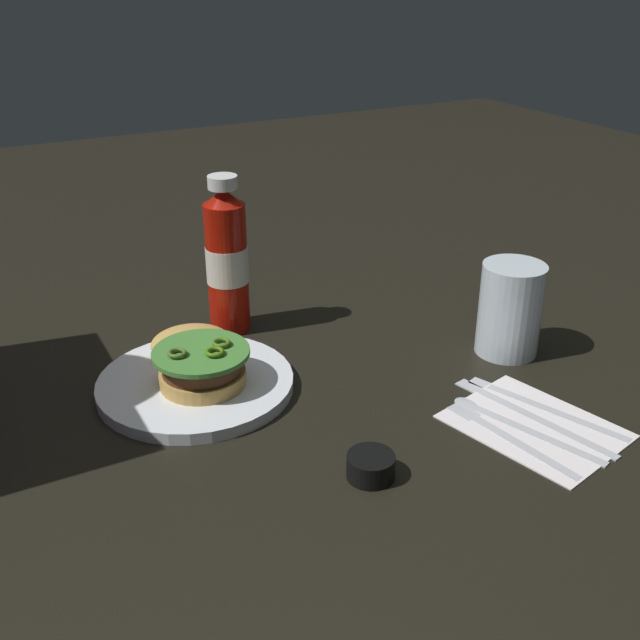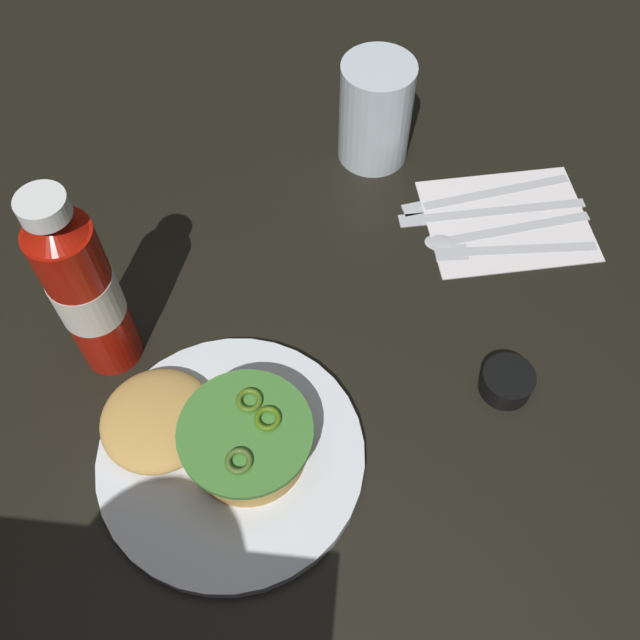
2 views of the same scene
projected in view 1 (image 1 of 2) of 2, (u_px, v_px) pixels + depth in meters
name	position (u px, v px, depth m)	size (l,w,h in m)	color
ground_plane	(314.00, 366.00, 1.00)	(3.00, 3.00, 0.00)	black
dinner_plate	(196.00, 384.00, 0.94)	(0.24, 0.24, 0.02)	white
burger_sandwich	(198.00, 357.00, 0.95)	(0.20, 0.13, 0.05)	tan
ketchup_bottle	(227.00, 260.00, 1.05)	(0.06, 0.06, 0.22)	#A71408
water_glass	(510.00, 309.00, 1.01)	(0.08, 0.08, 0.13)	silver
condiment_cup	(371.00, 466.00, 0.78)	(0.05, 0.05, 0.03)	black
napkin	(535.00, 426.00, 0.87)	(0.18, 0.14, 0.00)	white
steak_knife	(536.00, 402.00, 0.91)	(0.20, 0.08, 0.00)	silver
butter_knife	(522.00, 409.00, 0.89)	(0.21, 0.06, 0.00)	silver
spoon_utensil	(505.00, 418.00, 0.88)	(0.19, 0.07, 0.00)	silver
fork_utensil	(500.00, 430.00, 0.86)	(0.18, 0.04, 0.00)	silver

